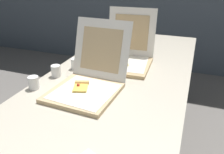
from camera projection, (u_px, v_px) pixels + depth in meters
The scene contains 7 objects.
table at pixel (118, 82), 1.46m from camera, with size 0.86×2.12×0.73m.
pizza_box_front at pixel (88, 82), 1.24m from camera, with size 0.36×0.46×0.35m.
pizza_box_middle at pixel (126, 57), 1.58m from camera, with size 0.36×0.41×0.36m.
cup_white_mid at pixel (75, 64), 1.51m from camera, with size 0.06×0.06×0.07m, color white.
cup_white_far at pixel (105, 48), 1.81m from camera, with size 0.06×0.06×0.07m, color white.
cup_white_near_left at pixel (34, 83), 1.26m from camera, with size 0.06×0.06×0.07m, color white.
cup_white_near_center at pixel (56, 71), 1.41m from camera, with size 0.06×0.06×0.07m, color white.
Camera 1 is at (0.42, -0.65, 1.33)m, focal length 36.98 mm.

